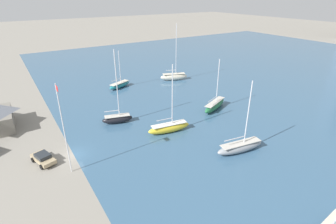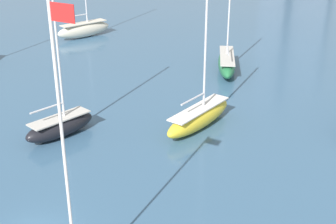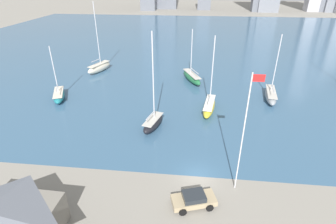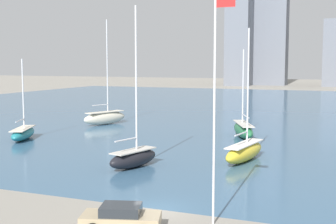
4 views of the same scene
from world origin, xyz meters
name	(u,v)px [view 2 (image 2 of 4)]	position (x,y,z in m)	size (l,w,h in m)	color
harbor_water	(318,11)	(0.00, 70.00, 0.00)	(180.00, 140.00, 0.00)	#385B7A
flag_pole	(65,151)	(4.26, -1.38, 7.36)	(1.24, 0.14, 13.71)	silver
sailboat_green	(227,62)	(-1.66, 31.82, 1.01)	(5.33, 9.07, 11.40)	#236B3D
sailboat_cream	(84,29)	(-24.65, 36.01, 1.16)	(4.59, 8.30, 16.30)	beige
sailboat_black	(60,125)	(-7.07, 10.60, 1.02)	(3.36, 6.35, 14.86)	black
sailboat_yellow	(199,116)	(1.83, 17.34, 0.99)	(3.03, 8.52, 13.05)	yellow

